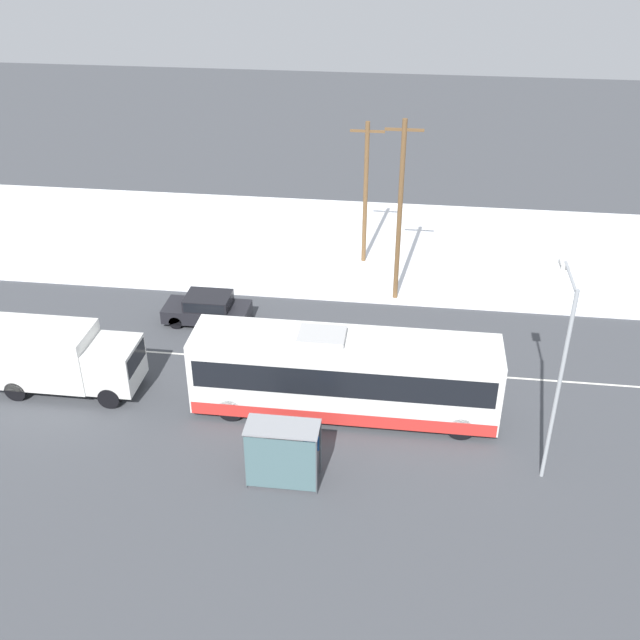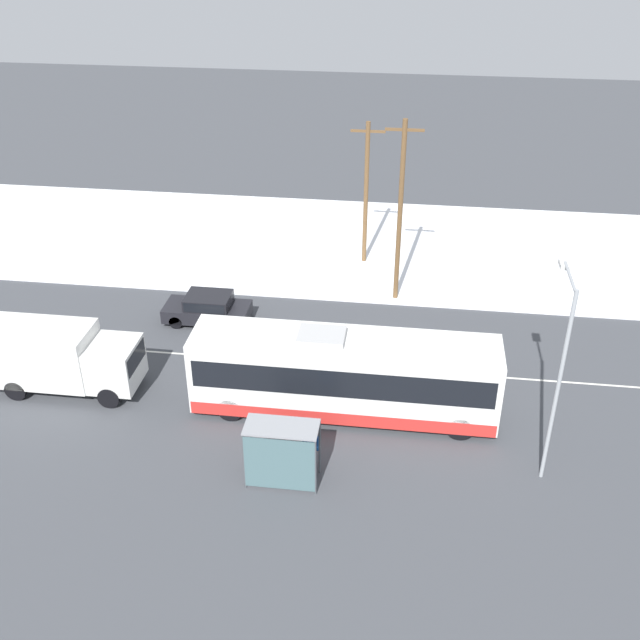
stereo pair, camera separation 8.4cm
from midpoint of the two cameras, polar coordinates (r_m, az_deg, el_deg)
The scene contains 11 objects.
ground_plane at distance 32.99m, azimuth 5.02°, elevation -3.72°, with size 120.00×120.00×0.00m, color #424449.
snow_lot at distance 44.12m, azimuth 5.96°, elevation 5.53°, with size 80.00×13.74×0.12m.
lane_marking_center at distance 32.99m, azimuth 5.02°, elevation -3.72°, with size 60.00×0.12×0.00m.
city_bus at distance 29.39m, azimuth 1.93°, elevation -4.21°, with size 11.96×2.57×3.58m.
box_truck at distance 32.59m, azimuth -19.12°, elevation -2.63°, with size 6.24×2.30×2.86m.
sedan_car at distance 36.36m, azimuth -8.48°, elevation 0.96°, with size 4.10×1.80×1.45m.
pedestrian_at_stop at distance 27.18m, azimuth -0.64°, elevation -9.39°, with size 0.60×0.27×1.67m.
bus_shelter at distance 26.01m, azimuth -2.92°, elevation -9.72°, with size 2.56×1.20×2.40m.
streetlamp at distance 26.17m, azimuth 17.92°, elevation -2.70°, with size 0.36×2.65×7.55m.
utility_pole_roadside at distance 36.48m, azimuth 6.19°, elevation 8.25°, with size 1.80×0.24×9.26m.
utility_pole_snowlot at distance 40.65m, azimuth 3.59°, elevation 9.70°, with size 1.80×0.24×7.95m.
Camera 2 is at (0.79, -27.41, 18.33)m, focal length 42.00 mm.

